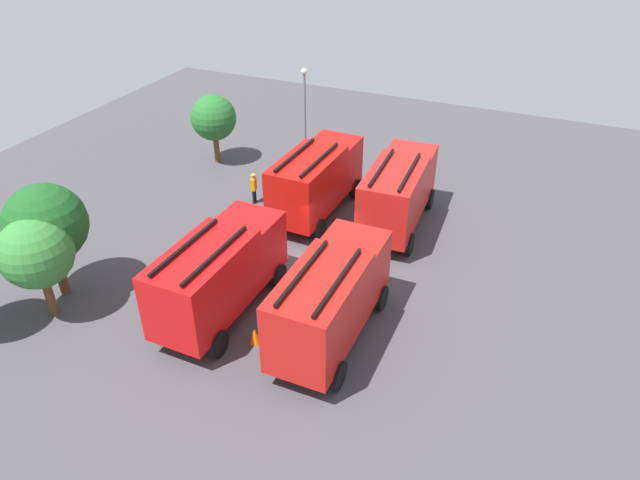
% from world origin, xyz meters
% --- Properties ---
extents(ground_plane, '(49.69, 49.69, 0.00)m').
position_xyz_m(ground_plane, '(0.00, 0.00, 0.00)').
color(ground_plane, '#423F44').
extents(fire_truck_0, '(7.21, 2.77, 3.88)m').
position_xyz_m(fire_truck_0, '(-4.57, -2.48, 2.15)').
color(fire_truck_0, red).
rests_on(fire_truck_0, ground).
extents(fire_truck_1, '(7.32, 3.07, 3.88)m').
position_xyz_m(fire_truck_1, '(4.83, -2.24, 2.15)').
color(fire_truck_1, red).
rests_on(fire_truck_1, ground).
extents(fire_truck_2, '(7.24, 2.84, 3.88)m').
position_xyz_m(fire_truck_2, '(-4.88, 2.33, 2.15)').
color(fire_truck_2, red).
rests_on(fire_truck_2, ground).
extents(fire_truck_3, '(7.25, 2.88, 3.88)m').
position_xyz_m(fire_truck_3, '(4.40, 2.15, 2.15)').
color(fire_truck_3, red).
rests_on(fire_truck_3, ground).
extents(firefighter_0, '(0.46, 0.31, 1.75)m').
position_xyz_m(firefighter_0, '(4.13, 5.86, 0.98)').
color(firefighter_0, black).
rests_on(firefighter_0, ground).
extents(firefighter_1, '(0.46, 0.31, 1.71)m').
position_xyz_m(firefighter_1, '(7.53, -0.02, 0.96)').
color(firefighter_1, black).
rests_on(firefighter_1, ground).
extents(firefighter_2, '(0.29, 0.43, 1.80)m').
position_xyz_m(firefighter_2, '(6.38, 5.14, 1.02)').
color(firefighter_2, black).
rests_on(firefighter_2, ground).
extents(firefighter_3, '(0.45, 0.30, 1.83)m').
position_xyz_m(firefighter_3, '(-5.27, 5.03, 1.04)').
color(firefighter_3, black).
rests_on(firefighter_3, ground).
extents(tree_1, '(2.95, 2.95, 4.57)m').
position_xyz_m(tree_1, '(-7.83, 8.89, 3.08)').
color(tree_1, brown).
rests_on(tree_1, ground).
extents(tree_2, '(3.40, 3.40, 5.27)m').
position_xyz_m(tree_2, '(-6.52, 9.54, 3.54)').
color(tree_2, brown).
rests_on(tree_2, ground).
extents(tree_3, '(2.82, 2.82, 4.37)m').
position_xyz_m(tree_3, '(7.98, 10.72, 2.94)').
color(tree_3, brown).
rests_on(tree_3, ground).
extents(traffic_cone_0, '(0.47, 0.47, 0.68)m').
position_xyz_m(traffic_cone_0, '(-5.96, 0.21, 0.34)').
color(traffic_cone_0, '#F2600C').
rests_on(traffic_cone_0, ground).
extents(lamppost, '(0.36, 0.36, 5.95)m').
position_xyz_m(lamppost, '(10.48, 5.65, 3.53)').
color(lamppost, slate).
rests_on(lamppost, ground).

